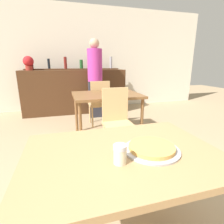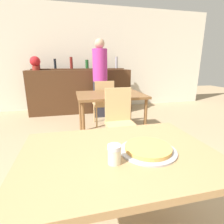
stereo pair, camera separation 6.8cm
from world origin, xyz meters
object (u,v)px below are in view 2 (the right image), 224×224
Objects in this scene: chair_far_side_front at (120,117)px; cheese_shaker at (114,154)px; potted_plant at (35,62)px; pizza_tray at (148,149)px; chair_far_side_back at (104,101)px; person_standing at (100,76)px.

cheese_shaker is at bearing -107.10° from chair_far_side_front.
chair_far_side_front is 2.88× the size of potted_plant.
pizza_tray is at bearing 18.33° from cheese_shaker.
person_standing is at bearing -93.94° from chair_far_side_back.
chair_far_side_back is 0.81m from person_standing.
cheese_shaker is 3.35m from person_standing.
pizza_tray is 0.19× the size of person_standing.
person_standing is at bearing 81.55° from cheese_shaker.
chair_far_side_front is at bearing 81.19° from pizza_tray.
potted_plant is at bearing 104.44° from cheese_shaker.
potted_plant is (-1.48, 0.53, 0.31)m from person_standing.
person_standing is (0.26, 3.23, 0.23)m from pizza_tray.
person_standing reaches higher than potted_plant.
cheese_shaker is at bearing -98.45° from person_standing.
potted_plant is (-0.99, 3.84, 0.50)m from cheese_shaker.
person_standing is 1.60m from potted_plant.
chair_far_side_front is at bearing 90.00° from chair_far_side_back.
chair_far_side_front is 2.73× the size of pizza_tray.
chair_far_side_front is 0.52× the size of person_standing.
cheese_shaker is 0.06× the size of person_standing.
pizza_tray is 3.99m from potted_plant.
chair_far_side_back is at bearing -39.97° from potted_plant.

